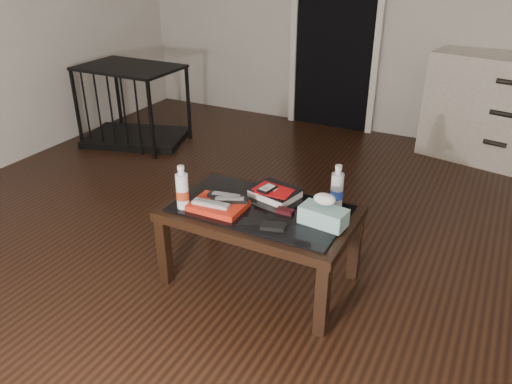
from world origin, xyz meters
The scene contains 17 objects.
ground centered at (0.00, 0.00, 0.00)m, with size 5.00×5.00×0.00m, color black.
doorway centered at (-0.40, 2.47, 1.02)m, with size 0.90×0.08×2.07m.
coffee_table centered at (0.15, -0.22, 0.40)m, with size 1.00×0.60×0.46m.
dresser centered at (1.18, 2.23, 0.45)m, with size 1.28×0.74×0.90m.
pet_crate centered at (-1.90, 1.20, 0.23)m, with size 1.04×0.85×0.71m.
magazines centered at (-0.05, -0.33, 0.48)m, with size 0.28×0.21×0.03m, color red.
remote_silver centered at (-0.07, -0.36, 0.50)m, with size 0.20×0.05×0.02m, color #A5A4A9.
remote_black_front centered at (0.00, -0.29, 0.50)m, with size 0.20×0.05×0.02m, color black.
remote_black_back centered at (-0.04, -0.25, 0.50)m, with size 0.20×0.05×0.02m, color black.
textbook centered at (0.16, -0.07, 0.48)m, with size 0.25×0.20×0.05m, color black.
dvd_mailers centered at (0.15, -0.08, 0.51)m, with size 0.19×0.14×0.01m, color #B70C10.
ipod centered at (0.13, -0.11, 0.52)m, with size 0.06×0.10×0.02m, color black.
flip_phone centered at (0.29, -0.21, 0.47)m, with size 0.09×0.05×0.02m, color black.
wallet centered at (0.30, -0.38, 0.47)m, with size 0.12×0.07×0.02m, color black.
water_bottle_left centered at (-0.22, -0.40, 0.58)m, with size 0.07×0.07×0.24m, color white.
water_bottle_right centered at (0.50, -0.03, 0.58)m, with size 0.07×0.07×0.24m, color silver.
tissue_box centered at (0.50, -0.23, 0.51)m, with size 0.23×0.12×0.09m, color teal.
Camera 1 is at (1.19, -2.29, 1.73)m, focal length 35.00 mm.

